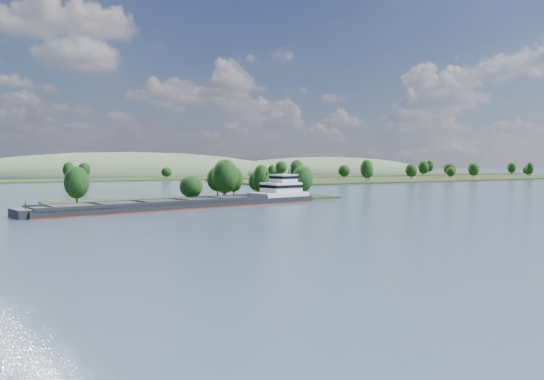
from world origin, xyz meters
TOP-DOWN VIEW (x-y plane):
  - ground at (0.00, 120.00)m, footprint 1800.00×1800.00m
  - tree_island at (6.65, 178.55)m, footprint 100.00×32.17m
  - right_bank at (230.88, 299.64)m, footprint 320.00×90.00m
  - back_shoreline at (8.44, 399.91)m, footprint 900.00×60.00m
  - hill_east at (260.00, 470.00)m, footprint 260.00×140.00m
  - hill_west at (60.00, 500.00)m, footprint 320.00×160.00m
  - cargo_barge at (-7.81, 156.77)m, footprint 93.57×26.68m

SIDE VIEW (x-z plane):
  - ground at x=0.00m, z-range 0.00..0.00m
  - hill_east at x=260.00m, z-range -18.00..18.00m
  - hill_west at x=60.00m, z-range -22.00..22.00m
  - back_shoreline at x=8.44m, z-range -7.03..8.38m
  - right_bank at x=230.88m, z-range -6.68..8.75m
  - cargo_barge at x=-7.81m, z-range -4.71..7.88m
  - tree_island at x=6.65m, z-range -3.24..11.70m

